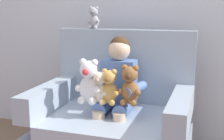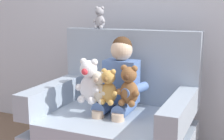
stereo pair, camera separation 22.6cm
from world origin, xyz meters
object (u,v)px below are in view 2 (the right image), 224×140
at_px(armchair, 116,127).
at_px(plush_cream, 99,88).
at_px(seated_child, 118,85).
at_px(plush_honey, 108,88).
at_px(plush_white, 89,82).
at_px(plush_brown, 129,87).
at_px(plush_grey_on_backrest, 100,18).

distance_m(armchair, plush_cream, 0.39).
bearing_deg(seated_child, plush_honey, -90.99).
relative_size(armchair, plush_cream, 4.78).
distance_m(seated_child, plush_white, 0.25).
xyz_separation_m(plush_cream, plush_white, (-0.08, -0.01, 0.04)).
height_order(seated_child, plush_brown, seated_child).
bearing_deg(plush_grey_on_backrest, plush_brown, -29.58).
height_order(plush_cream, plush_white, plush_white).
bearing_deg(armchair, seated_child, 56.70).
bearing_deg(plush_white, seated_child, 35.15).
xyz_separation_m(seated_child, plush_grey_on_backrest, (-0.30, 0.30, 0.49)).
bearing_deg(plush_grey_on_backrest, plush_white, -58.25).
relative_size(plush_brown, plush_white, 0.89).
relative_size(plush_brown, plush_grey_on_backrest, 1.52).
bearing_deg(plush_brown, plush_grey_on_backrest, 120.88).
distance_m(plush_cream, plush_grey_on_backrest, 0.71).
distance_m(plush_cream, plush_white, 0.09).
distance_m(plush_brown, plush_grey_on_backrest, 0.77).
xyz_separation_m(armchair, plush_white, (-0.14, -0.17, 0.38)).
bearing_deg(plush_cream, plush_grey_on_backrest, 122.96).
relative_size(plush_honey, plush_brown, 0.89).
distance_m(plush_white, plush_grey_on_backrest, 0.67).
distance_m(armchair, plush_honey, 0.39).
relative_size(armchair, plush_white, 3.57).
height_order(plush_honey, plush_white, plush_white).
relative_size(plush_honey, plush_white, 0.79).
bearing_deg(plush_cream, plush_brown, 17.75).
bearing_deg(plush_white, plush_brown, -5.55).
relative_size(plush_cream, plush_grey_on_backrest, 1.28).
height_order(plush_cream, plush_grey_on_backrest, plush_grey_on_backrest).
distance_m(seated_child, plush_brown, 0.20).
bearing_deg(plush_honey, seated_child, 93.23).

